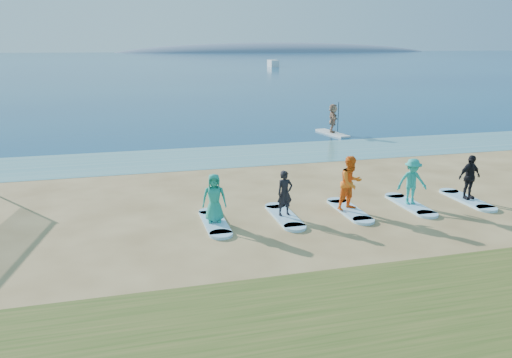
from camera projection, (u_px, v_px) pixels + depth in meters
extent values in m
plane|color=tan|center=(286.00, 229.00, 15.36)|extent=(600.00, 600.00, 0.00)
plane|color=teal|center=(221.00, 156.00, 25.14)|extent=(600.00, 600.00, 0.00)
plane|color=navy|center=(134.00, 60.00, 164.48)|extent=(600.00, 600.00, 0.00)
ellipsoid|color=slate|center=(280.00, 52.00, 318.59)|extent=(220.00, 56.00, 18.00)
cube|color=silver|center=(332.00, 133.00, 31.29)|extent=(1.15, 3.07, 0.12)
imported|color=tan|center=(333.00, 118.00, 31.04)|extent=(1.11, 1.72, 1.78)
cube|color=silver|center=(273.00, 67.00, 120.43)|extent=(2.49, 6.13, 1.57)
cube|color=#A3D9FC|center=(215.00, 223.00, 15.78)|extent=(0.70, 2.20, 0.09)
imported|color=teal|center=(214.00, 198.00, 15.56)|extent=(0.82, 0.60, 1.55)
cube|color=#A3D9FC|center=(284.00, 216.00, 16.35)|extent=(0.70, 2.20, 0.09)
imported|color=black|center=(285.00, 193.00, 16.14)|extent=(0.60, 0.44, 1.49)
cube|color=#A3D9FC|center=(349.00, 210.00, 16.93)|extent=(0.70, 2.20, 0.09)
imported|color=orange|center=(351.00, 183.00, 16.68)|extent=(1.06, 0.94, 1.84)
cube|color=#A3D9FC|center=(410.00, 205.00, 17.51)|extent=(0.70, 2.20, 0.09)
imported|color=teal|center=(412.00, 181.00, 17.28)|extent=(1.13, 0.77, 1.62)
cube|color=#A3D9FC|center=(467.00, 200.00, 18.08)|extent=(0.70, 2.20, 0.09)
imported|color=black|center=(469.00, 177.00, 17.86)|extent=(0.99, 0.52, 1.61)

